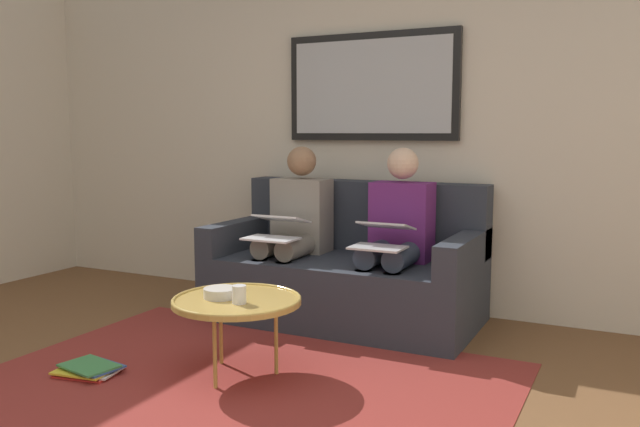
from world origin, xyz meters
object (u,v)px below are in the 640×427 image
framed_mirror (371,87)px  person_right (295,226)px  couch (348,271)px  person_left (396,233)px  laptop_white (277,227)px  coffee_table (237,301)px  magazine_stack (89,369)px  laptop_silver (383,235)px  bowl (221,293)px  cup (239,294)px

framed_mirror → person_right: framed_mirror is taller
couch → person_left: person_left is taller
person_right → laptop_white: (0.00, 0.24, 0.02)m
person_left → laptop_white: size_ratio=3.24×
coffee_table → laptop_white: bearing=-72.2°
person_right → magazine_stack: bearing=75.0°
laptop_silver → laptop_white: same height
laptop_silver → person_right: bearing=-18.6°
framed_mirror → laptop_white: size_ratio=3.56×
framed_mirror → magazine_stack: 2.58m
couch → magazine_stack: 1.75m
bowl → person_right: person_right is taller
coffee_table → person_left: (-0.43, -1.15, 0.22)m
couch → person_left: (-0.36, 0.07, 0.29)m
coffee_table → laptop_silver: (-0.43, -0.91, 0.24)m
laptop_silver → laptop_white: size_ratio=1.00×
person_left → magazine_stack: bearing=52.9°
cup → bowl: size_ratio=0.52×
coffee_table → framed_mirror: bearing=-92.6°
person_left → person_right: (0.73, 0.00, 0.00)m
cup → laptop_silver: 1.06m
cup → bowl: 0.16m
person_left → laptop_silver: (0.00, 0.24, 0.02)m
person_right → laptop_white: bearing=90.0°
framed_mirror → laptop_silver: 1.21m
bowl → magazine_stack: (0.60, 0.32, -0.40)m
laptop_white → framed_mirror: bearing=-117.4°
framed_mirror → coffee_table: bearing=87.4°
person_left → coffee_table: bearing=69.3°
magazine_stack → framed_mirror: bearing=-111.4°
couch → laptop_white: bearing=40.7°
couch → coffee_table: 1.22m
couch → person_right: (0.36, 0.07, 0.29)m
coffee_table → magazine_stack: (0.69, 0.33, -0.36)m
cup → magazine_stack: cup is taller
person_left → bowl: bearing=65.8°
couch → cup: couch is taller
bowl → couch: bearing=-97.4°
bowl → person_right: bearing=-80.1°
coffee_table → magazine_stack: coffee_table is taller
coffee_table → couch: bearing=-93.4°
laptop_white → couch: bearing=-139.3°
coffee_table → person_left: size_ratio=0.57×
couch → magazine_stack: size_ratio=5.28×
framed_mirror → cup: size_ratio=13.94×
coffee_table → magazine_stack: bearing=25.8°
laptop_white → coffee_table: bearing=107.8°
person_left → cup: bearing=72.8°
laptop_white → magazine_stack: 1.43m
person_left → laptop_white: (0.73, 0.24, 0.02)m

